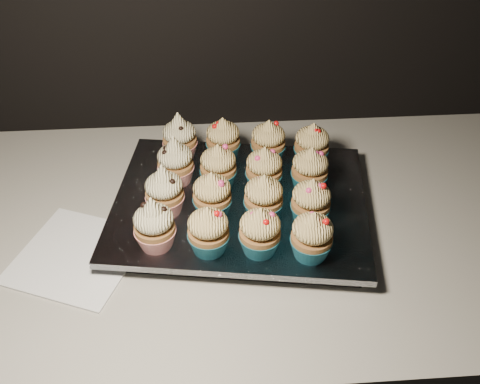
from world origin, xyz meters
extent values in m
cube|color=black|center=(0.00, 1.70, 0.43)|extent=(2.40, 0.60, 0.86)
cube|color=beige|center=(0.00, 1.70, 0.88)|extent=(2.44, 0.64, 0.04)
cube|color=white|center=(-0.50, 1.63, 0.90)|extent=(0.23, 0.23, 0.00)
cube|color=black|center=(-0.24, 1.71, 0.91)|extent=(0.43, 0.35, 0.02)
cube|color=silver|center=(-0.24, 1.71, 0.93)|extent=(0.47, 0.39, 0.01)
cone|color=red|center=(-0.37, 1.61, 0.95)|extent=(0.06, 0.06, 0.03)
ellipsoid|color=#FEEFB2|center=(-0.37, 1.61, 0.99)|extent=(0.06, 0.06, 0.04)
cone|color=#FEEFB2|center=(-0.37, 1.61, 1.02)|extent=(0.03, 0.03, 0.03)
cone|color=#1A687D|center=(-0.29, 1.60, 0.95)|extent=(0.06, 0.06, 0.03)
ellipsoid|color=#FDD680|center=(-0.29, 1.60, 0.99)|extent=(0.06, 0.06, 0.04)
cone|color=#FDD680|center=(-0.29, 1.60, 1.01)|extent=(0.03, 0.03, 0.02)
cone|color=#1A687D|center=(-0.22, 1.59, 0.95)|extent=(0.06, 0.06, 0.03)
ellipsoid|color=#FDD680|center=(-0.22, 1.59, 0.99)|extent=(0.06, 0.06, 0.04)
cone|color=#FDD680|center=(-0.22, 1.59, 1.01)|extent=(0.03, 0.03, 0.02)
cone|color=#1A687D|center=(-0.14, 1.57, 0.95)|extent=(0.06, 0.06, 0.03)
ellipsoid|color=#FDD680|center=(-0.14, 1.57, 0.99)|extent=(0.06, 0.06, 0.04)
cone|color=#FDD680|center=(-0.14, 1.57, 1.01)|extent=(0.03, 0.03, 0.02)
cone|color=red|center=(-0.36, 1.69, 0.95)|extent=(0.06, 0.06, 0.03)
ellipsoid|color=#FEEFB2|center=(-0.36, 1.69, 0.99)|extent=(0.06, 0.06, 0.04)
cone|color=#FEEFB2|center=(-0.36, 1.69, 1.02)|extent=(0.03, 0.03, 0.03)
cone|color=#1A687D|center=(-0.28, 1.68, 0.95)|extent=(0.06, 0.06, 0.03)
ellipsoid|color=#FDD680|center=(-0.28, 1.68, 0.99)|extent=(0.06, 0.06, 0.04)
cone|color=#FDD680|center=(-0.28, 1.68, 1.01)|extent=(0.03, 0.03, 0.02)
cone|color=#1A687D|center=(-0.20, 1.66, 0.95)|extent=(0.06, 0.06, 0.03)
ellipsoid|color=#FDD680|center=(-0.20, 1.66, 0.99)|extent=(0.06, 0.06, 0.04)
cone|color=#FDD680|center=(-0.20, 1.66, 1.01)|extent=(0.03, 0.03, 0.02)
cone|color=#1A687D|center=(-0.13, 1.65, 0.95)|extent=(0.06, 0.06, 0.03)
ellipsoid|color=#FDD680|center=(-0.13, 1.65, 0.99)|extent=(0.06, 0.06, 0.04)
cone|color=#FDD680|center=(-0.13, 1.65, 1.01)|extent=(0.03, 0.03, 0.02)
cone|color=red|center=(-0.34, 1.77, 0.95)|extent=(0.06, 0.06, 0.03)
ellipsoid|color=#FEEFB2|center=(-0.34, 1.77, 0.99)|extent=(0.06, 0.06, 0.04)
cone|color=#FEEFB2|center=(-0.34, 1.77, 1.02)|extent=(0.03, 0.03, 0.03)
cone|color=#1A687D|center=(-0.27, 1.75, 0.95)|extent=(0.06, 0.06, 0.03)
ellipsoid|color=#FDD680|center=(-0.27, 1.75, 0.99)|extent=(0.06, 0.06, 0.04)
cone|color=#FDD680|center=(-0.27, 1.75, 1.01)|extent=(0.03, 0.03, 0.02)
cone|color=#1A687D|center=(-0.19, 1.74, 0.95)|extent=(0.06, 0.06, 0.03)
ellipsoid|color=#FDD680|center=(-0.19, 1.74, 0.99)|extent=(0.06, 0.06, 0.04)
cone|color=#FDD680|center=(-0.19, 1.74, 1.01)|extent=(0.03, 0.03, 0.02)
cone|color=#1A687D|center=(-0.12, 1.73, 0.95)|extent=(0.06, 0.06, 0.03)
ellipsoid|color=#FDD680|center=(-0.12, 1.73, 0.99)|extent=(0.06, 0.06, 0.04)
cone|color=#FDD680|center=(-0.12, 1.73, 1.01)|extent=(0.03, 0.03, 0.02)
cone|color=red|center=(-0.34, 1.84, 0.95)|extent=(0.06, 0.06, 0.03)
ellipsoid|color=#FEEFB2|center=(-0.34, 1.84, 0.99)|extent=(0.06, 0.06, 0.04)
cone|color=#FEEFB2|center=(-0.34, 1.84, 1.02)|extent=(0.03, 0.03, 0.03)
cone|color=#1A687D|center=(-0.26, 1.83, 0.95)|extent=(0.06, 0.06, 0.03)
ellipsoid|color=#FDD680|center=(-0.26, 1.83, 0.99)|extent=(0.06, 0.06, 0.04)
cone|color=#FDD680|center=(-0.26, 1.83, 1.01)|extent=(0.03, 0.03, 0.02)
cone|color=#1A687D|center=(-0.18, 1.82, 0.95)|extent=(0.06, 0.06, 0.03)
ellipsoid|color=#FDD680|center=(-0.18, 1.82, 0.99)|extent=(0.06, 0.06, 0.04)
cone|color=#FDD680|center=(-0.18, 1.82, 1.01)|extent=(0.03, 0.03, 0.02)
cone|color=#1A687D|center=(-0.10, 1.80, 0.95)|extent=(0.06, 0.06, 0.03)
ellipsoid|color=#FDD680|center=(-0.10, 1.80, 0.99)|extent=(0.06, 0.06, 0.04)
cone|color=#FDD680|center=(-0.10, 1.80, 1.01)|extent=(0.03, 0.03, 0.02)
camera|label=1|loc=(-0.28, 1.03, 1.52)|focal=40.00mm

